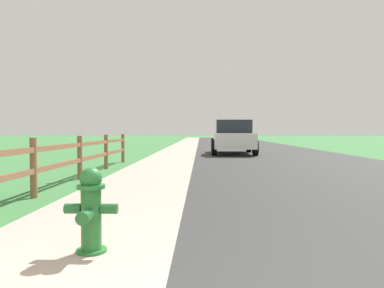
% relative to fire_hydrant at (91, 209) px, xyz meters
% --- Properties ---
extents(ground_plane, '(120.00, 120.00, 0.00)m').
position_rel_fire_hydrant_xyz_m(ground_plane, '(0.74, 23.20, -0.39)').
color(ground_plane, '#3D793F').
extents(road_asphalt, '(7.00, 66.00, 0.01)m').
position_rel_fire_hydrant_xyz_m(road_asphalt, '(4.24, 25.20, -0.39)').
color(road_asphalt, '#303030').
rests_on(road_asphalt, ground).
extents(curb_concrete, '(6.00, 66.00, 0.01)m').
position_rel_fire_hydrant_xyz_m(curb_concrete, '(-2.26, 25.20, -0.39)').
color(curb_concrete, '#B69F90').
rests_on(curb_concrete, ground).
extents(grass_verge, '(5.00, 66.00, 0.00)m').
position_rel_fire_hydrant_xyz_m(grass_verge, '(-3.76, 25.20, -0.39)').
color(grass_verge, '#3D793F').
rests_on(grass_verge, ground).
extents(fire_hydrant, '(0.47, 0.40, 0.76)m').
position_rel_fire_hydrant_xyz_m(fire_hydrant, '(0.00, 0.00, 0.00)').
color(fire_hydrant, '#287233').
rests_on(fire_hydrant, ground).
extents(rail_fence, '(0.11, 11.66, 0.98)m').
position_rel_fire_hydrant_xyz_m(rail_fence, '(-1.71, 3.82, 0.18)').
color(rail_fence, brown).
rests_on(rail_fence, ground).
extents(parked_suv_white, '(2.10, 4.45, 1.60)m').
position_rel_fire_hydrant_xyz_m(parked_suv_white, '(2.50, 14.59, 0.39)').
color(parked_suv_white, white).
rests_on(parked_suv_white, ground).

